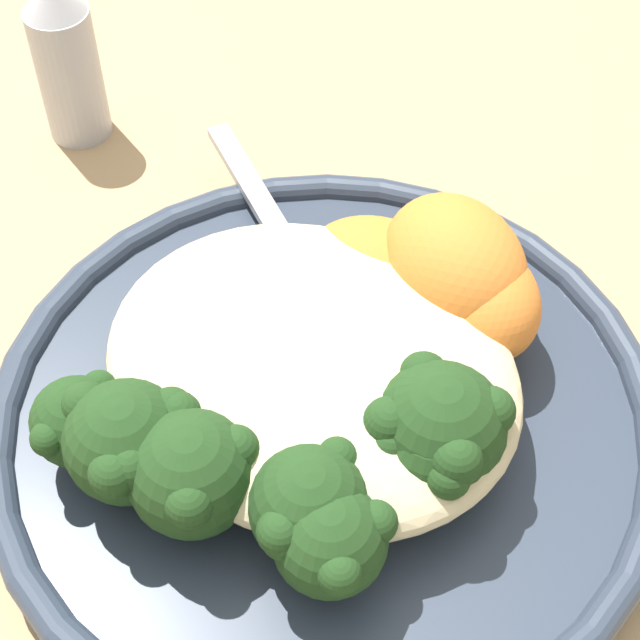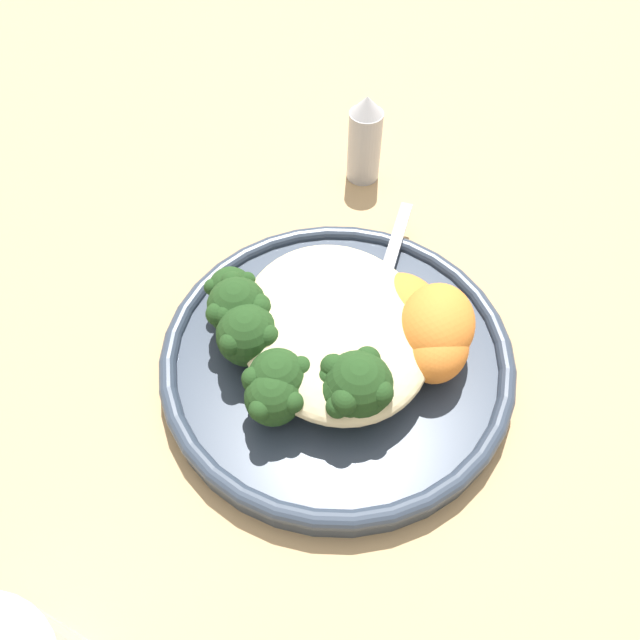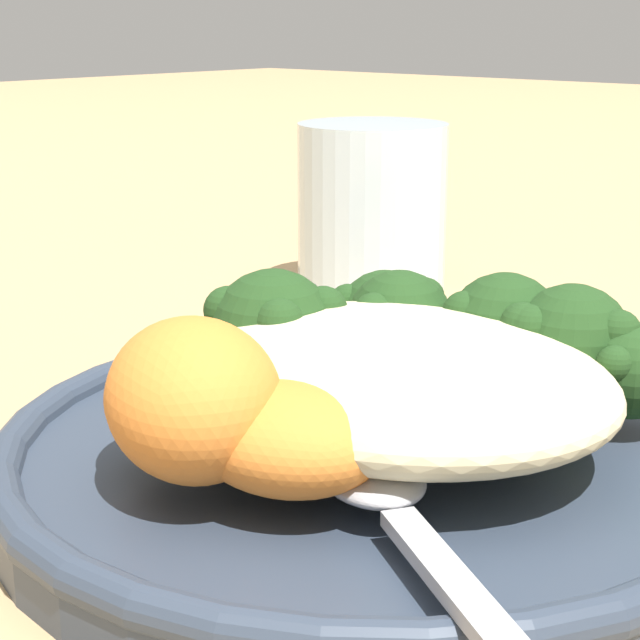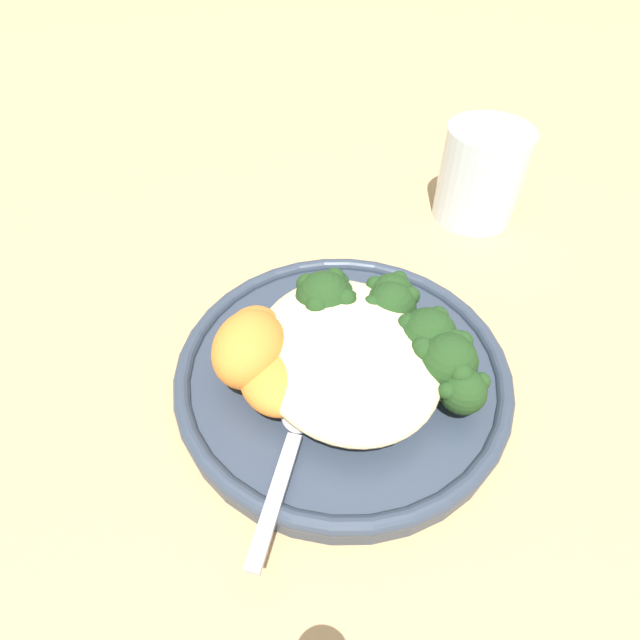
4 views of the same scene
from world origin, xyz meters
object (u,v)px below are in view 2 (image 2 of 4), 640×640
at_px(salt_shaker, 365,139).
at_px(broccoli_stalk_4, 292,382).
at_px(broccoli_stalk_0, 261,300).
at_px(broccoli_stalk_2, 269,332).
at_px(broccoli_stalk_5, 350,383).
at_px(broccoli_stalk_3, 295,369).
at_px(broccoli_stalk_6, 357,377).
at_px(quinoa_mound, 335,327).
at_px(sweet_potato_chunk_1, 405,302).
at_px(plate, 337,358).
at_px(broccoli_stalk_1, 247,309).
at_px(sweet_potato_chunk_2, 438,350).
at_px(sweet_potato_chunk_0, 437,325).
at_px(spoon, 382,284).

bearing_deg(salt_shaker, broccoli_stalk_4, -27.95).
relative_size(broccoli_stalk_0, broccoli_stalk_4, 1.09).
distance_m(broccoli_stalk_2, broccoli_stalk_5, 0.06).
height_order(broccoli_stalk_3, broccoli_stalk_6, broccoli_stalk_6).
distance_m(quinoa_mound, broccoli_stalk_6, 0.04).
xyz_separation_m(quinoa_mound, broccoli_stalk_2, (-0.01, -0.04, 0.00)).
xyz_separation_m(sweet_potato_chunk_1, salt_shaker, (-0.17, 0.03, 0.00)).
xyz_separation_m(plate, broccoli_stalk_5, (0.04, -0.00, 0.03)).
bearing_deg(broccoli_stalk_1, broccoli_stalk_2, 138.84).
height_order(quinoa_mound, sweet_potato_chunk_1, quinoa_mound).
height_order(sweet_potato_chunk_2, salt_shaker, salt_shaker).
bearing_deg(quinoa_mound, broccoli_stalk_0, -132.56).
height_order(quinoa_mound, sweet_potato_chunk_0, sweet_potato_chunk_0).
distance_m(broccoli_stalk_3, sweet_potato_chunk_0, 0.10).
bearing_deg(broccoli_stalk_4, broccoli_stalk_5, 129.59).
relative_size(sweet_potato_chunk_1, sweet_potato_chunk_2, 1.19).
relative_size(sweet_potato_chunk_0, salt_shaker, 0.76).
distance_m(plate, broccoli_stalk_3, 0.05).
bearing_deg(sweet_potato_chunk_2, broccoli_stalk_0, -126.37).
xyz_separation_m(plate, quinoa_mound, (-0.01, -0.00, 0.03)).
bearing_deg(quinoa_mound, broccoli_stalk_1, -117.73).
bearing_deg(broccoli_stalk_2, spoon, -153.78).
bearing_deg(broccoli_stalk_2, sweet_potato_chunk_2, 164.68).
height_order(broccoli_stalk_2, sweet_potato_chunk_0, sweet_potato_chunk_0).
height_order(broccoli_stalk_3, sweet_potato_chunk_1, broccoli_stalk_3).
xyz_separation_m(broccoli_stalk_3, broccoli_stalk_5, (0.02, 0.03, 0.00)).
xyz_separation_m(broccoli_stalk_2, broccoli_stalk_5, (0.05, 0.04, -0.00)).
relative_size(broccoli_stalk_4, sweet_potato_chunk_0, 1.62).
bearing_deg(sweet_potato_chunk_1, sweet_potato_chunk_2, 7.42).
bearing_deg(broccoli_stalk_6, sweet_potato_chunk_0, 126.24).
distance_m(spoon, salt_shaker, 0.15).
bearing_deg(broccoli_stalk_2, broccoli_stalk_0, -84.55).
height_order(plate, sweet_potato_chunk_0, sweet_potato_chunk_0).
relative_size(broccoli_stalk_0, sweet_potato_chunk_2, 2.27).
bearing_deg(broccoli_stalk_0, broccoli_stalk_3, 133.03).
relative_size(quinoa_mound, broccoli_stalk_2, 1.20).
relative_size(broccoli_stalk_1, sweet_potato_chunk_0, 1.69).
bearing_deg(broccoli_stalk_2, broccoli_stalk_1, -57.07).
distance_m(broccoli_stalk_1, sweet_potato_chunk_0, 0.12).
bearing_deg(broccoli_stalk_6, plate, -161.35).
relative_size(sweet_potato_chunk_1, salt_shaker, 0.71).
height_order(broccoli_stalk_3, salt_shaker, salt_shaker).
bearing_deg(broccoli_stalk_1, sweet_potato_chunk_0, -179.01).
relative_size(broccoli_stalk_2, broccoli_stalk_5, 1.44).
bearing_deg(broccoli_stalk_3, sweet_potato_chunk_2, 146.32).
bearing_deg(sweet_potato_chunk_0, broccoli_stalk_1, -112.06).
bearing_deg(spoon, broccoli_stalk_3, 159.22).
xyz_separation_m(broccoli_stalk_2, salt_shaker, (-0.17, 0.12, -0.00)).
distance_m(broccoli_stalk_4, salt_shaker, 0.24).
distance_m(broccoli_stalk_3, broccoli_stalk_5, 0.04).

